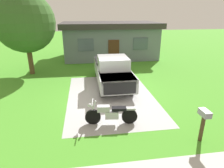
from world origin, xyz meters
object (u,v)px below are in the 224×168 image
(pickup_truck, at_px, (112,70))
(neighbor_house, at_px, (110,40))
(shade_tree, at_px, (25,22))
(mailbox, at_px, (204,117))
(motorcycle, at_px, (111,114))

(pickup_truck, bearing_deg, neighbor_house, 83.15)
(shade_tree, relative_size, neighbor_house, 0.62)
(pickup_truck, relative_size, mailbox, 4.47)
(shade_tree, bearing_deg, neighbor_house, 36.80)
(shade_tree, height_order, neighbor_house, shade_tree)
(shade_tree, bearing_deg, mailbox, -49.46)
(neighbor_house, bearing_deg, mailbox, -84.54)
(motorcycle, distance_m, neighbor_house, 13.09)
(neighbor_house, bearing_deg, motorcycle, -97.59)
(neighbor_house, bearing_deg, pickup_truck, -96.85)
(pickup_truck, distance_m, shade_tree, 7.13)
(mailbox, height_order, shade_tree, shade_tree)
(shade_tree, bearing_deg, pickup_truck, -28.18)
(neighbor_house, bearing_deg, shade_tree, -143.20)
(pickup_truck, xyz_separation_m, mailbox, (2.37, -6.42, 0.03))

